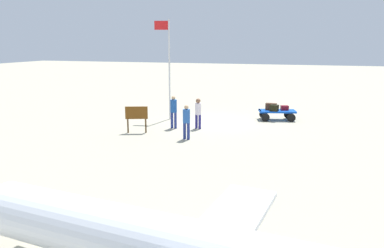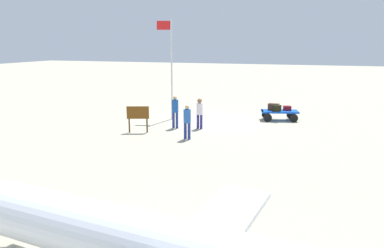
# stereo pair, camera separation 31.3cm
# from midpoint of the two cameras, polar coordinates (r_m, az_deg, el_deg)

# --- Properties ---
(ground_plane) EXTENTS (120.00, 120.00, 0.00)m
(ground_plane) POSITION_cam_midpoint_polar(r_m,az_deg,el_deg) (22.14, 3.30, 0.38)
(ground_plane) COLOR #ADA68E
(luggage_cart) EXTENTS (2.29, 1.56, 0.59)m
(luggage_cart) POSITION_cam_midpoint_polar(r_m,az_deg,el_deg) (22.98, 12.26, 1.66)
(luggage_cart) COLOR blue
(luggage_cart) RESTS_ON ground
(suitcase_maroon) EXTENTS (0.65, 0.35, 0.40)m
(suitcase_maroon) POSITION_cam_midpoint_polar(r_m,az_deg,el_deg) (22.97, 11.44, 2.58)
(suitcase_maroon) COLOR #452A1B
(suitcase_maroon) RESTS_ON luggage_cart
(suitcase_olive) EXTENTS (0.52, 0.45, 0.37)m
(suitcase_olive) POSITION_cam_midpoint_polar(r_m,az_deg,el_deg) (22.63, 11.90, 2.38)
(suitcase_olive) COLOR black
(suitcase_olive) RESTS_ON luggage_cart
(suitcase_dark) EXTENTS (0.52, 0.45, 0.26)m
(suitcase_dark) POSITION_cam_midpoint_polar(r_m,az_deg,el_deg) (23.12, 13.39, 2.38)
(suitcase_dark) COLOR maroon
(suitcase_dark) RESTS_ON luggage_cart
(worker_lead) EXTENTS (0.37, 0.37, 1.66)m
(worker_lead) POSITION_cam_midpoint_polar(r_m,az_deg,el_deg) (17.86, -1.35, 0.69)
(worker_lead) COLOR navy
(worker_lead) RESTS_ON ground
(worker_trailing) EXTENTS (0.38, 0.38, 1.64)m
(worker_trailing) POSITION_cam_midpoint_polar(r_m,az_deg,el_deg) (20.07, 0.48, 1.94)
(worker_trailing) COLOR navy
(worker_trailing) RESTS_ON ground
(worker_supervisor) EXTENTS (0.36, 0.36, 1.76)m
(worker_supervisor) POSITION_cam_midpoint_polar(r_m,az_deg,el_deg) (20.19, -3.24, 2.22)
(worker_supervisor) COLOR navy
(worker_supervisor) RESTS_ON ground
(flagpole) EXTENTS (0.92, 0.19, 5.84)m
(flagpole) POSITION_cam_midpoint_polar(r_m,az_deg,el_deg) (22.48, -4.04, 9.23)
(flagpole) COLOR silver
(flagpole) RESTS_ON ground
(signboard) EXTENTS (1.09, 0.44, 1.36)m
(signboard) POSITION_cam_midpoint_polar(r_m,az_deg,el_deg) (19.40, -8.82, 1.34)
(signboard) COLOR #4C3319
(signboard) RESTS_ON ground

